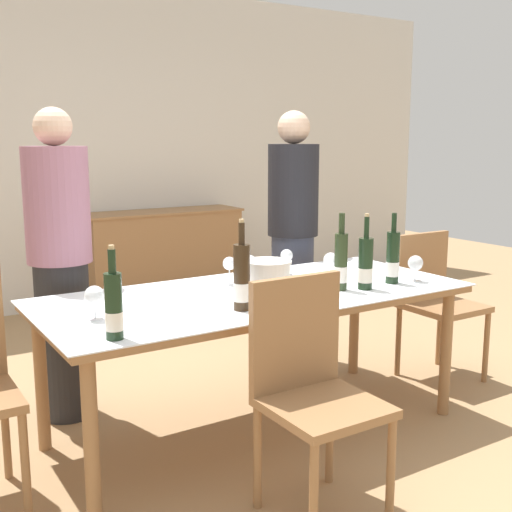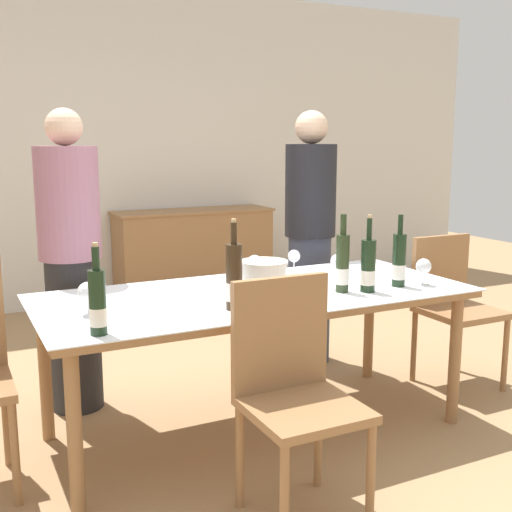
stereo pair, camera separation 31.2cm
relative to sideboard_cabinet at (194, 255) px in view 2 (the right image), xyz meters
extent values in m
plane|color=#A37F56|center=(-0.71, -2.71, -0.42)|extent=(12.00, 12.00, 0.00)
cube|color=silver|center=(-0.71, 0.29, 0.98)|extent=(8.00, 0.10, 2.80)
cube|color=#996B42|center=(0.00, 0.00, -0.01)|extent=(1.41, 0.44, 0.82)
cube|color=#996B42|center=(0.00, 0.00, 0.41)|extent=(1.46, 0.46, 0.02)
cylinder|color=#996B42|center=(-1.67, -3.08, -0.08)|extent=(0.06, 0.06, 0.69)
cylinder|color=#996B42|center=(0.26, -3.08, -0.08)|extent=(0.06, 0.06, 0.69)
cylinder|color=#996B42|center=(-1.67, -2.34, -0.08)|extent=(0.06, 0.06, 0.69)
cylinder|color=#996B42|center=(0.26, -2.34, -0.08)|extent=(0.06, 0.06, 0.69)
cube|color=#996B42|center=(-0.71, -2.71, 0.28)|extent=(2.09, 0.90, 0.04)
cube|color=white|center=(-0.71, -2.71, 0.31)|extent=(2.12, 0.93, 0.01)
cylinder|color=white|center=(-0.75, -2.88, 0.40)|extent=(0.21, 0.21, 0.19)
cylinder|color=white|center=(-0.75, -2.88, 0.49)|extent=(0.22, 0.22, 0.01)
cylinder|color=#332314|center=(-0.94, -2.96, 0.45)|extent=(0.07, 0.07, 0.29)
cylinder|color=white|center=(-0.94, -2.96, 0.39)|extent=(0.07, 0.07, 0.08)
cylinder|color=#332314|center=(-0.94, -2.96, 0.65)|extent=(0.03, 0.03, 0.10)
cylinder|color=tan|center=(-0.94, -2.96, 0.70)|extent=(0.02, 0.02, 0.02)
cylinder|color=#28381E|center=(-0.33, -2.90, 0.45)|extent=(0.07, 0.07, 0.28)
cylinder|color=white|center=(-0.33, -2.90, 0.39)|extent=(0.07, 0.07, 0.08)
cylinder|color=#28381E|center=(-0.33, -2.90, 0.64)|extent=(0.03, 0.03, 0.10)
cylinder|color=black|center=(-0.21, -2.95, 0.44)|extent=(0.07, 0.07, 0.26)
cylinder|color=silver|center=(-0.21, -2.95, 0.38)|extent=(0.07, 0.07, 0.07)
cylinder|color=black|center=(-0.21, -2.95, 0.62)|extent=(0.03, 0.03, 0.11)
cylinder|color=tan|center=(-0.21, -2.95, 0.68)|extent=(0.02, 0.02, 0.02)
cylinder|color=black|center=(0.00, -2.92, 0.44)|extent=(0.07, 0.07, 0.27)
cylinder|color=white|center=(0.00, -2.92, 0.38)|extent=(0.07, 0.07, 0.08)
cylinder|color=black|center=(0.00, -2.92, 0.63)|extent=(0.03, 0.03, 0.10)
cylinder|color=black|center=(-1.56, -3.07, 0.44)|extent=(0.07, 0.07, 0.25)
cylinder|color=silver|center=(-1.56, -3.07, 0.38)|extent=(0.07, 0.07, 0.07)
cylinder|color=black|center=(-1.56, -3.07, 0.61)|extent=(0.03, 0.03, 0.09)
cylinder|color=tan|center=(-1.56, -3.07, 0.66)|extent=(0.02, 0.02, 0.02)
cylinder|color=white|center=(-0.35, -2.46, 0.31)|extent=(0.07, 0.07, 0.00)
cylinder|color=white|center=(-0.35, -2.46, 0.35)|extent=(0.01, 0.01, 0.08)
sphere|color=white|center=(-0.35, -2.46, 0.42)|extent=(0.07, 0.07, 0.07)
cylinder|color=white|center=(-1.54, -2.77, 0.31)|extent=(0.06, 0.06, 0.00)
cylinder|color=white|center=(-1.54, -2.77, 0.35)|extent=(0.01, 0.01, 0.07)
sphere|color=white|center=(-1.54, -2.77, 0.41)|extent=(0.09, 0.09, 0.09)
cylinder|color=white|center=(0.13, -2.96, 0.31)|extent=(0.07, 0.07, 0.00)
cylinder|color=white|center=(0.13, -2.96, 0.35)|extent=(0.01, 0.01, 0.07)
sphere|color=white|center=(0.13, -2.96, 0.41)|extent=(0.08, 0.08, 0.08)
cylinder|color=white|center=(-0.59, -2.46, 0.31)|extent=(0.07, 0.07, 0.00)
cylinder|color=white|center=(-0.59, -2.46, 0.34)|extent=(0.01, 0.01, 0.06)
sphere|color=white|center=(-0.59, -2.46, 0.40)|extent=(0.08, 0.08, 0.08)
cylinder|color=white|center=(-0.18, -2.64, 0.31)|extent=(0.06, 0.06, 0.00)
cylinder|color=white|center=(-0.18, -2.64, 0.35)|extent=(0.01, 0.01, 0.06)
sphere|color=white|center=(-0.18, -2.64, 0.40)|extent=(0.08, 0.08, 0.08)
cylinder|color=white|center=(-0.74, -2.50, 0.31)|extent=(0.07, 0.07, 0.00)
cylinder|color=white|center=(-0.74, -2.50, 0.36)|extent=(0.01, 0.01, 0.08)
sphere|color=white|center=(-0.74, -2.50, 0.42)|extent=(0.07, 0.07, 0.07)
cylinder|color=#996B42|center=(-1.07, -3.68, -0.20)|extent=(0.03, 0.03, 0.44)
cylinder|color=#996B42|center=(-0.70, -3.68, -0.20)|extent=(0.03, 0.03, 0.44)
cylinder|color=#996B42|center=(-1.07, -3.31, -0.20)|extent=(0.03, 0.03, 0.44)
cylinder|color=#996B42|center=(-0.70, -3.31, -0.20)|extent=(0.03, 0.03, 0.44)
cube|color=#996B42|center=(-0.89, -3.49, 0.04)|extent=(0.42, 0.42, 0.04)
cube|color=#996B42|center=(-0.89, -3.30, 0.28)|extent=(0.42, 0.04, 0.46)
cylinder|color=#996B42|center=(0.47, -2.90, -0.20)|extent=(0.03, 0.03, 0.44)
cylinder|color=#996B42|center=(0.84, -2.90, -0.20)|extent=(0.03, 0.03, 0.44)
cylinder|color=#996B42|center=(0.47, -2.53, -0.20)|extent=(0.03, 0.03, 0.44)
cylinder|color=#996B42|center=(0.84, -2.53, -0.20)|extent=(0.03, 0.03, 0.44)
cube|color=#996B42|center=(0.65, -2.71, 0.04)|extent=(0.42, 0.42, 0.04)
cube|color=#996B42|center=(0.65, -2.52, 0.27)|extent=(0.42, 0.04, 0.41)
cylinder|color=#996B42|center=(-1.88, -2.90, -0.20)|extent=(0.03, 0.03, 0.44)
cylinder|color=#996B42|center=(-1.88, -2.53, -0.20)|extent=(0.03, 0.03, 0.44)
cylinder|color=#262628|center=(-1.46, -2.00, 0.00)|extent=(0.28, 0.28, 0.84)
cylinder|color=#9E667A|center=(-1.46, -2.00, 0.72)|extent=(0.33, 0.33, 0.59)
sphere|color=beige|center=(-1.46, -2.00, 1.11)|extent=(0.19, 0.19, 0.19)
cylinder|color=#383F56|center=(0.09, -1.91, 0.01)|extent=(0.28, 0.28, 0.85)
cylinder|color=black|center=(0.09, -1.91, 0.72)|extent=(0.33, 0.33, 0.59)
sphere|color=beige|center=(0.09, -1.91, 1.13)|extent=(0.21, 0.21, 0.21)
camera|label=1|loc=(-2.35, -5.31, 1.05)|focal=45.00mm
camera|label=2|loc=(-2.07, -5.47, 1.05)|focal=45.00mm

